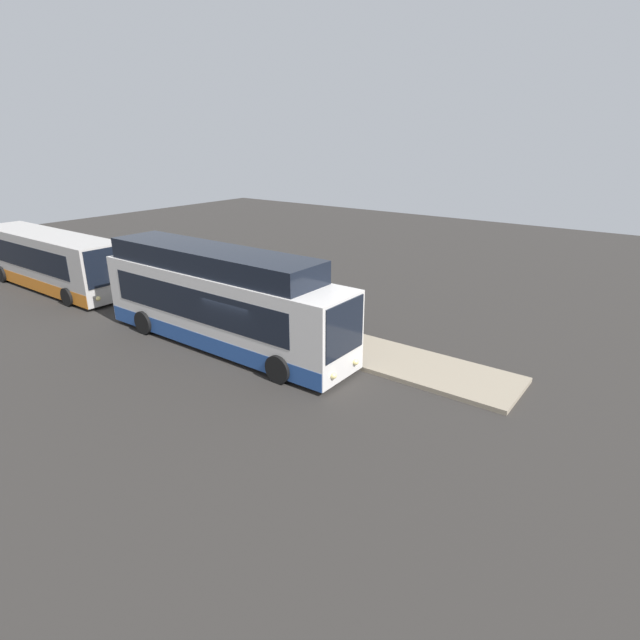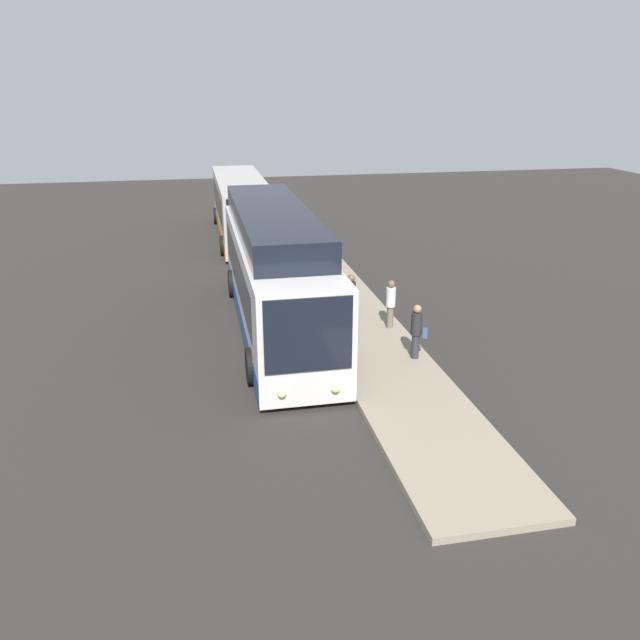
{
  "view_description": "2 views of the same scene",
  "coord_description": "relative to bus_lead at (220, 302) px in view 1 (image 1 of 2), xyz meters",
  "views": [
    {
      "loc": [
        13.5,
        -13.09,
        8.38
      ],
      "look_at": [
        3.09,
        0.89,
        1.96
      ],
      "focal_mm": 28.0,
      "sensor_mm": 36.0,
      "label": 1
    },
    {
      "loc": [
        18.67,
        -2.25,
        7.95
      ],
      "look_at": [
        3.09,
        0.89,
        1.96
      ],
      "focal_mm": 35.0,
      "sensor_mm": 36.0,
      "label": 2
    }
  ],
  "objects": [
    {
      "name": "passenger_boarding",
      "position": [
        3.87,
        3.74,
        -0.77
      ],
      "size": [
        0.46,
        0.58,
        1.71
      ],
      "rotation": [
        0.0,
        0.0,
        -0.36
      ],
      "color": "#2D2D33",
      "rests_on": "platform"
    },
    {
      "name": "passenger_with_bags",
      "position": [
        0.77,
        2.48,
        -0.69
      ],
      "size": [
        0.52,
        0.36,
        1.82
      ],
      "rotation": [
        0.0,
        0.0,
        -1.66
      ],
      "color": "#6B604C",
      "rests_on": "platform"
    },
    {
      "name": "suitcase",
      "position": [
        1.23,
        2.24,
        -1.35
      ],
      "size": [
        0.34,
        0.18,
        0.95
      ],
      "color": "#334C7F",
      "rests_on": "platform"
    },
    {
      "name": "bus_lead",
      "position": [
        0.0,
        0.0,
        0.0
      ],
      "size": [
        12.47,
        2.84,
        4.13
      ],
      "color": "silver",
      "rests_on": "ground"
    },
    {
      "name": "passenger_waiting",
      "position": [
        1.26,
        3.74,
        -0.78
      ],
      "size": [
        0.44,
        0.44,
        1.68
      ],
      "rotation": [
        0.0,
        0.0,
        0.5
      ],
      "color": "#6B604C",
      "rests_on": "platform"
    },
    {
      "name": "ground",
      "position": [
        1.67,
        -0.29,
        -1.87
      ],
      "size": [
        80.0,
        80.0,
        0.0
      ],
      "primitive_type": "plane",
      "color": "#2B2826"
    },
    {
      "name": "platform",
      "position": [
        1.67,
        2.77,
        -1.79
      ],
      "size": [
        20.0,
        2.92,
        0.17
      ],
      "color": "gray",
      "rests_on": "ground"
    },
    {
      "name": "bus_second",
      "position": [
        -14.41,
        0.0,
        -0.28
      ],
      "size": [
        12.03,
        2.85,
        3.2
      ],
      "color": "#B2ADA8",
      "rests_on": "ground"
    },
    {
      "name": "sign_post",
      "position": [
        -2.22,
        1.75,
        -0.0
      ],
      "size": [
        0.1,
        0.64,
        2.75
      ],
      "color": "#4C4C51",
      "rests_on": "platform"
    }
  ]
}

